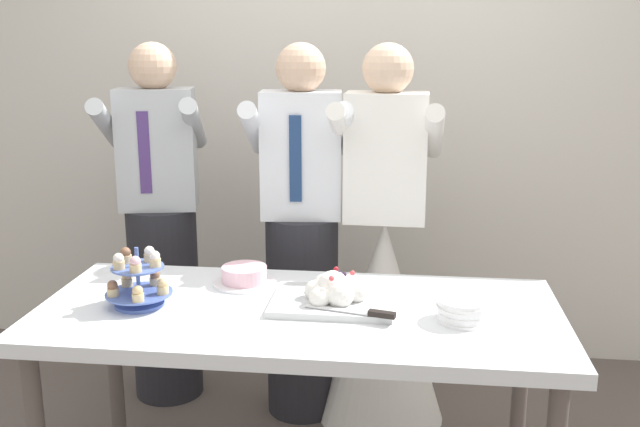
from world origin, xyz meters
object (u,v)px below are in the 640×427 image
at_px(round_cake, 244,276).
at_px(person_guest, 162,244).
at_px(cupcake_stand, 138,281).
at_px(plate_stack, 463,310).
at_px(person_bride, 383,295).
at_px(main_cake_tray, 334,295).
at_px(dessert_table, 298,328).
at_px(person_groom, 302,254).

relative_size(round_cake, person_guest, 0.14).
relative_size(cupcake_stand, plate_stack, 1.28).
bearing_deg(person_bride, main_cake_tray, -103.18).
distance_m(dessert_table, plate_stack, 0.57).
bearing_deg(person_bride, round_cake, -137.80).
bearing_deg(plate_stack, main_cake_tray, 168.65).
relative_size(person_groom, person_guest, 1.00).
height_order(main_cake_tray, plate_stack, main_cake_tray).
xyz_separation_m(cupcake_stand, person_guest, (-0.20, 0.83, -0.12)).
distance_m(cupcake_stand, round_cake, 0.41).
height_order(plate_stack, round_cake, plate_stack).
height_order(main_cake_tray, round_cake, main_cake_tray).
height_order(plate_stack, person_bride, person_bride).
bearing_deg(dessert_table, main_cake_tray, 17.33).
bearing_deg(plate_stack, person_guest, 147.37).
xyz_separation_m(round_cake, person_bride, (0.51, 0.46, -0.22)).
distance_m(dessert_table, main_cake_tray, 0.17).
bearing_deg(person_guest, person_bride, -6.01).
distance_m(main_cake_tray, person_groom, 0.71).
xyz_separation_m(person_bride, person_guest, (-1.03, 0.11, 0.16)).
xyz_separation_m(cupcake_stand, main_cake_tray, (0.67, 0.08, -0.05)).
bearing_deg(person_groom, main_cake_tray, -72.56).
bearing_deg(person_bride, person_groom, 175.62).
xyz_separation_m(dessert_table, main_cake_tray, (0.12, 0.04, 0.11)).
relative_size(person_bride, person_guest, 1.00).
distance_m(person_groom, person_bride, 0.40).
height_order(main_cake_tray, person_groom, person_groom).
relative_size(round_cake, person_groom, 0.14).
xyz_separation_m(dessert_table, cupcake_stand, (-0.55, -0.04, 0.16)).
relative_size(main_cake_tray, round_cake, 1.80).
bearing_deg(person_groom, plate_stack, -49.65).
xyz_separation_m(dessert_table, round_cake, (-0.24, 0.22, 0.10)).
height_order(main_cake_tray, person_guest, person_guest).
distance_m(person_bride, person_guest, 1.05).
bearing_deg(round_cake, person_groom, 73.19).
relative_size(dessert_table, main_cake_tray, 4.16).
distance_m(round_cake, person_groom, 0.52).
xyz_separation_m(plate_stack, person_groom, (-0.64, 0.76, -0.07)).
distance_m(plate_stack, person_groom, 1.00).
bearing_deg(person_bride, cupcake_stand, -138.70).
bearing_deg(main_cake_tray, person_guest, 139.39).
height_order(dessert_table, person_groom, person_groom).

